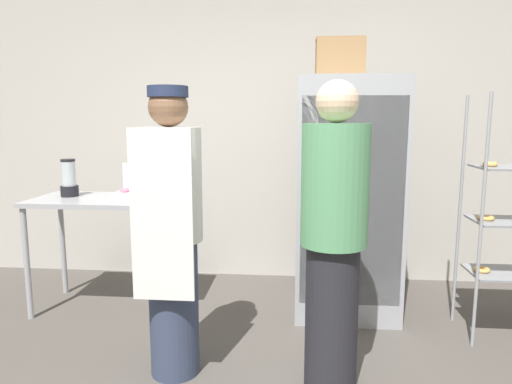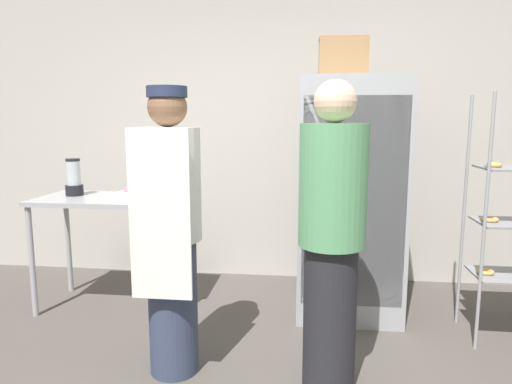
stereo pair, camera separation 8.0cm
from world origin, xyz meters
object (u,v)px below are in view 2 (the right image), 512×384
object	(u,v)px
donut_box	(140,191)
blender_pitcher	(74,179)
person_customer	(332,237)
person_baker	(171,229)
cardboard_storage_box	(343,59)
refrigerator	(350,198)

from	to	relation	value
donut_box	blender_pitcher	bearing A→B (deg)	-179.42
person_customer	donut_box	bearing A→B (deg)	145.20
blender_pitcher	person_baker	size ratio (longest dim) A/B	0.18
cardboard_storage_box	person_baker	size ratio (longest dim) A/B	0.21
refrigerator	cardboard_storage_box	xyz separation A→B (m)	(-0.08, 0.09, 1.06)
person_customer	blender_pitcher	bearing A→B (deg)	153.33
blender_pitcher	refrigerator	bearing A→B (deg)	2.07
refrigerator	blender_pitcher	xyz separation A→B (m)	(-2.21, -0.08, 0.13)
blender_pitcher	person_baker	distance (m)	1.47
refrigerator	person_customer	bearing A→B (deg)	-99.57
refrigerator	donut_box	bearing A→B (deg)	-177.43
cardboard_storage_box	donut_box	bearing A→B (deg)	-174.16
person_baker	donut_box	bearing A→B (deg)	119.61
blender_pitcher	cardboard_storage_box	xyz separation A→B (m)	(2.13, 0.17, 0.93)
blender_pitcher	person_baker	xyz separation A→B (m)	(1.10, -0.96, -0.16)
blender_pitcher	person_baker	bearing A→B (deg)	-41.08
cardboard_storage_box	person_baker	xyz separation A→B (m)	(-1.03, -1.13, -1.09)
refrigerator	person_baker	xyz separation A→B (m)	(-1.11, -1.04, -0.03)
person_baker	person_customer	size ratio (longest dim) A/B	0.99
cardboard_storage_box	refrigerator	bearing A→B (deg)	-48.24
cardboard_storage_box	person_customer	world-z (taller)	cardboard_storage_box
donut_box	person_baker	size ratio (longest dim) A/B	0.18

